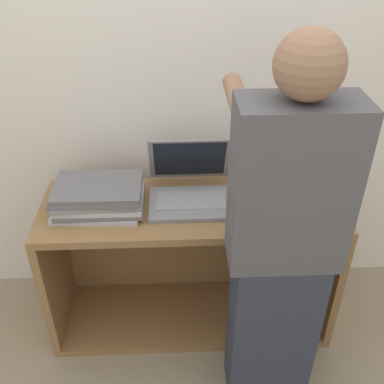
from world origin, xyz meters
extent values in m
plane|color=gray|center=(0.00, 0.00, 0.00)|extent=(12.00, 12.00, 0.00)
cube|color=silver|center=(0.00, 0.58, 1.20)|extent=(8.00, 0.05, 2.40)
cube|color=olive|center=(0.00, 0.24, 0.70)|extent=(1.36, 0.48, 0.04)
cube|color=olive|center=(0.00, 0.24, 0.02)|extent=(1.36, 0.48, 0.04)
cube|color=olive|center=(-0.66, 0.24, 0.36)|extent=(0.04, 0.48, 0.65)
cube|color=olive|center=(0.66, 0.24, 0.36)|extent=(0.04, 0.48, 0.65)
cube|color=olive|center=(0.00, 0.46, 0.36)|extent=(1.29, 0.04, 0.65)
cube|color=gray|center=(0.00, 0.24, 0.73)|extent=(0.38, 0.26, 0.02)
cube|color=gray|center=(0.00, 0.25, 0.74)|extent=(0.31, 0.14, 0.00)
cube|color=gray|center=(0.00, 0.42, 0.86)|extent=(0.38, 0.10, 0.24)
cube|color=black|center=(0.00, 0.41, 0.86)|extent=(0.33, 0.08, 0.21)
cube|color=#B7B7BC|center=(-0.42, 0.23, 0.73)|extent=(0.39, 0.27, 0.02)
cube|color=slate|center=(-0.40, 0.23, 0.75)|extent=(0.38, 0.26, 0.02)
cube|color=#B7B7BC|center=(-0.40, 0.24, 0.77)|extent=(0.38, 0.26, 0.02)
cube|color=gray|center=(-0.41, 0.24, 0.79)|extent=(0.39, 0.27, 0.02)
cube|color=slate|center=(-0.41, 0.24, 0.81)|extent=(0.38, 0.26, 0.02)
cube|color=slate|center=(-0.41, 0.24, 0.83)|extent=(0.38, 0.26, 0.02)
cube|color=#B7B7BC|center=(0.41, 0.24, 0.73)|extent=(0.38, 0.26, 0.02)
cube|color=gray|center=(0.41, 0.23, 0.75)|extent=(0.38, 0.26, 0.02)
cube|color=#B7B7BC|center=(0.41, 0.24, 0.77)|extent=(0.38, 0.26, 0.02)
cube|color=#2D3342|center=(0.31, -0.18, 0.39)|extent=(0.34, 0.20, 0.77)
cube|color=#4C4C51|center=(0.31, -0.18, 1.08)|extent=(0.40, 0.20, 0.61)
sphere|color=#8C664C|center=(0.31, -0.18, 1.49)|extent=(0.21, 0.21, 0.21)
cylinder|color=#8C664C|center=(0.15, 0.08, 1.29)|extent=(0.07, 0.32, 0.07)
cylinder|color=#8C664C|center=(0.47, 0.08, 1.29)|extent=(0.07, 0.32, 0.07)
camera|label=1|loc=(-0.07, -1.40, 1.89)|focal=42.00mm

